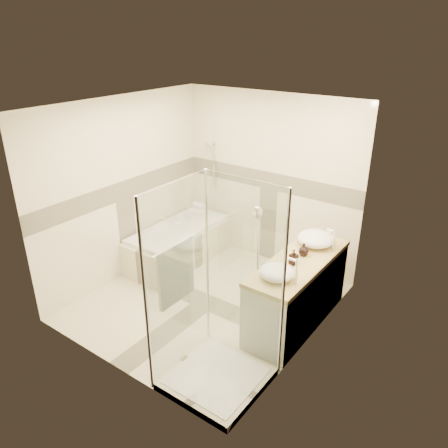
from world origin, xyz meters
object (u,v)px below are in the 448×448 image
Objects in this scene: bathtub at (179,242)px; vessel_sink_near at (316,239)px; vanity at (297,292)px; amenity_bottle_b at (304,249)px; vessel_sink_far at (277,272)px; shower_enclosure at (212,333)px; amenity_bottle_a at (294,257)px.

vessel_sink_near is at bearing 2.77° from bathtub.
vanity is (2.15, -0.35, 0.12)m from bathtub.
vessel_sink_far is at bearing -90.00° from amenity_bottle_b.
amenity_bottle_b is (0.00, -0.32, -0.01)m from vessel_sink_near.
amenity_bottle_a is (0.27, 1.15, 0.43)m from shower_enclosure.
amenity_bottle_b is at bearing 98.55° from vanity.
amenity_bottle_a is at bearing 90.00° from vessel_sink_far.
bathtub is 3.81× the size of vessel_sink_near.
amenity_bottle_b is (0.27, 1.40, 0.42)m from shower_enclosure.
vessel_sink_near is 2.55× the size of amenity_bottle_a.
vessel_sink_near is (-0.02, 0.45, 0.51)m from vanity.
shower_enclosure is (-0.29, -1.27, 0.08)m from vanity.
amenity_bottle_a is 1.15× the size of amenity_bottle_b.
vanity is 0.52m from amenity_bottle_a.
amenity_bottle_a reaches higher than amenity_bottle_b.
vanity is 10.69× the size of amenity_bottle_b.
shower_enclosure is 1.80m from vessel_sink_near.
amenity_bottle_a is (0.00, -0.57, -0.00)m from vessel_sink_near.
amenity_bottle_a is at bearing -90.00° from vessel_sink_near.
vessel_sink_far and amenity_bottle_b have the same top height.
amenity_bottle_b is at bearing 90.00° from amenity_bottle_a.
shower_enclosure reaches higher than vessel_sink_near.
vessel_sink_far is (0.27, 0.77, 0.42)m from shower_enclosure.
amenity_bottle_b is (0.00, 0.25, -0.01)m from amenity_bottle_a.
vessel_sink_near is at bearing 90.00° from vessel_sink_far.
vessel_sink_near is at bearing 81.01° from shower_enclosure.
amenity_bottle_a is at bearing -12.37° from bathtub.
amenity_bottle_a reaches higher than vessel_sink_far.
amenity_bottle_a is at bearing 76.69° from shower_enclosure.
vanity is 0.79× the size of shower_enclosure.
shower_enclosure is at bearing -98.99° from vessel_sink_near.
amenity_bottle_a is (-0.02, -0.12, 0.51)m from vanity.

